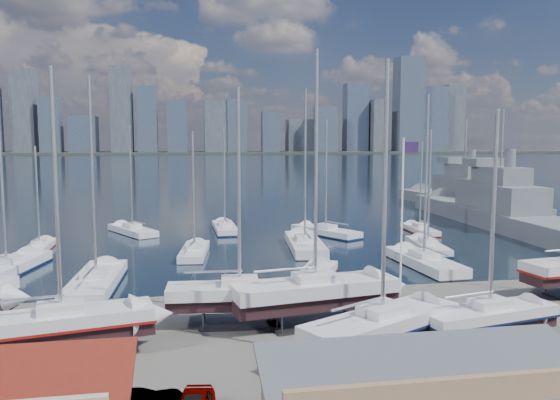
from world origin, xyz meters
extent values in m
plane|color=#605E59|center=(0.00, -10.00, 0.00)|extent=(1400.00, 1400.00, 0.00)
cube|color=#1A2C3D|center=(0.00, 300.00, -0.15)|extent=(1400.00, 600.00, 0.40)
cube|color=#2D332D|center=(0.00, 560.00, 1.10)|extent=(1400.00, 80.00, 2.20)
cube|color=#595E66|center=(-168.55, 559.47, 44.11)|extent=(22.49, 24.47, 83.83)
cube|color=#3D4756|center=(-141.97, 552.31, 30.18)|extent=(19.55, 21.83, 55.97)
cube|color=#475166|center=(-111.19, 558.58, 20.77)|extent=(26.03, 30.49, 37.14)
cube|color=#595E66|center=(-70.96, 546.95, 46.02)|extent=(21.60, 16.58, 87.63)
cube|color=#3D4756|center=(-45.38, 548.38, 36.00)|extent=(19.42, 28.42, 67.60)
cube|color=#475166|center=(-15.00, 551.59, 29.25)|extent=(20.24, 23.80, 54.09)
cube|color=#595E66|center=(25.78, 548.33, 29.20)|extent=(24.62, 19.72, 54.00)
cube|color=#3D4756|center=(47.64, 546.55, 30.18)|extent=(20.75, 17.93, 55.97)
cube|color=#475166|center=(84.09, 544.87, 23.71)|extent=(18.36, 16.25, 43.03)
cube|color=#595E66|center=(120.24, 563.78, 20.05)|extent=(28.49, 22.03, 35.69)
cube|color=#3D4756|center=(145.71, 546.00, 26.75)|extent=(23.34, 17.87, 49.11)
cube|color=#475166|center=(184.98, 560.84, 40.18)|extent=(25.35, 19.79, 75.95)
cube|color=#595E66|center=(208.39, 554.33, 31.04)|extent=(17.00, 27.45, 57.67)
cube|color=#3D4756|center=(245.53, 554.25, 55.22)|extent=(29.28, 24.05, 106.04)
cube|color=#475166|center=(277.54, 563.71, 39.40)|extent=(30.82, 28.37, 74.41)
cube|color=#595E66|center=(307.39, 565.54, 40.94)|extent=(21.74, 17.03, 77.48)
cube|color=slate|center=(0.00, -26.00, 3.54)|extent=(12.60, 8.40, 1.27)
cube|color=#2D2D33|center=(-15.47, -11.85, 0.08)|extent=(5.70, 3.48, 0.16)
cube|color=black|center=(-15.47, -11.85, 1.59)|extent=(9.92, 4.24, 0.77)
cube|color=silver|center=(-15.47, -11.85, 2.36)|extent=(10.00, 4.64, 0.77)
cube|color=maroon|center=(-15.47, -11.85, 2.00)|extent=(10.10, 4.69, 0.15)
cube|color=silver|center=(-15.47, -11.85, 2.99)|extent=(2.70, 2.09, 0.50)
cylinder|color=#B2B2B7|center=(-15.47, -11.85, 9.26)|extent=(0.22, 0.22, 13.03)
cube|color=#2D2D33|center=(-5.38, -7.65, 0.08)|extent=(5.29, 2.72, 0.16)
cube|color=black|center=(-5.38, -7.65, 1.57)|extent=(9.48, 2.88, 0.75)
cube|color=silver|center=(-5.38, -7.65, 2.32)|extent=(9.51, 3.28, 0.75)
cube|color=silver|center=(-5.38, -7.65, 2.95)|extent=(2.44, 1.73, 0.50)
cylinder|color=#B2B2B7|center=(-5.38, -7.65, 9.00)|extent=(0.22, 0.22, 12.62)
cube|color=#2D2D33|center=(1.46, -15.28, 0.08)|extent=(5.94, 4.75, 0.16)
cube|color=black|center=(1.46, -15.28, 1.59)|extent=(9.78, 6.72, 0.79)
cube|color=silver|center=(1.46, -15.28, 2.38)|extent=(9.98, 7.08, 0.79)
cube|color=#0C163C|center=(1.46, -15.28, 2.02)|extent=(10.08, 7.16, 0.16)
cube|color=silver|center=(1.46, -15.28, 3.03)|extent=(2.95, 2.62, 0.50)
cylinder|color=#B2B2B7|center=(1.46, -15.28, 9.42)|extent=(0.22, 0.22, 13.29)
cube|color=#2D2D33|center=(-0.54, -8.43, 0.08)|extent=(6.35, 3.68, 0.16)
cube|color=black|center=(-0.54, -8.43, 1.64)|extent=(11.16, 4.33, 0.87)
cube|color=silver|center=(-0.54, -8.43, 2.51)|extent=(11.24, 4.79, 0.87)
cube|color=silver|center=(-0.54, -8.43, 3.19)|extent=(2.98, 2.25, 0.50)
cylinder|color=#B2B2B7|center=(-0.54, -8.43, 10.29)|extent=(0.22, 0.22, 14.70)
cube|color=#2D2D33|center=(8.16, -14.47, 0.08)|extent=(4.88, 2.98, 0.16)
cube|color=black|center=(8.16, -14.47, 1.53)|extent=(8.50, 3.64, 0.66)
cube|color=silver|center=(8.16, -14.47, 2.19)|extent=(8.57, 3.98, 0.66)
cube|color=#0C163C|center=(8.16, -14.47, 1.89)|extent=(8.65, 4.02, 0.13)
cube|color=silver|center=(8.16, -14.47, 2.77)|extent=(2.31, 1.79, 0.50)
cylinder|color=#B2B2B7|center=(8.16, -14.47, 8.10)|extent=(0.22, 0.22, 11.16)
cube|color=black|center=(-24.75, 9.73, -0.32)|extent=(4.98, 11.92, 0.93)
cube|color=silver|center=(-24.75, 9.73, 0.61)|extent=(5.46, 12.01, 0.93)
cube|color=#0C163C|center=(-24.75, 9.73, 0.18)|extent=(5.51, 12.13, 0.19)
cube|color=silver|center=(-24.75, 9.73, 1.32)|extent=(2.48, 3.23, 0.50)
cylinder|color=#B2B2B7|center=(-24.75, 9.73, 8.90)|extent=(0.22, 0.22, 15.66)
cube|color=black|center=(-24.62, 20.79, -0.20)|extent=(2.05, 7.99, 0.64)
cube|color=silver|center=(-24.62, 20.79, 0.43)|extent=(2.39, 8.00, 0.64)
cube|color=maroon|center=(-24.62, 20.79, 0.14)|extent=(2.41, 8.08, 0.13)
cube|color=silver|center=(-24.62, 20.79, 1.00)|extent=(1.38, 2.02, 0.50)
cylinder|color=#B2B2B7|center=(-24.62, 20.79, 6.12)|extent=(0.22, 0.22, 10.74)
cube|color=black|center=(-15.54, 30.15, -0.26)|extent=(6.80, 9.65, 0.78)
cube|color=silver|center=(-15.54, 30.15, 0.52)|extent=(7.15, 9.85, 0.78)
cube|color=silver|center=(-15.54, 30.15, 1.16)|extent=(2.62, 2.93, 0.50)
cylinder|color=#B2B2B7|center=(-15.54, 30.15, 7.50)|extent=(0.22, 0.22, 13.18)
cube|color=black|center=(-16.00, 3.27, -0.33)|extent=(3.27, 11.95, 0.95)
cube|color=silver|center=(-16.00, 3.27, 0.62)|extent=(3.77, 11.97, 0.95)
cube|color=#0C163C|center=(-16.00, 3.27, 0.18)|extent=(3.81, 12.09, 0.19)
cube|color=silver|center=(-16.00, 3.27, 1.34)|extent=(2.10, 3.04, 0.50)
cylinder|color=#B2B2B7|center=(-16.00, 3.27, 9.09)|extent=(0.22, 0.22, 16.00)
cube|color=black|center=(-7.88, 14.94, -0.24)|extent=(3.18, 9.20, 0.72)
cube|color=silver|center=(-7.88, 14.94, 0.48)|extent=(3.56, 9.25, 0.72)
cube|color=silver|center=(-7.88, 14.94, 1.09)|extent=(1.77, 2.41, 0.50)
cylinder|color=#B2B2B7|center=(-7.88, 14.94, 6.93)|extent=(0.22, 0.22, 12.17)
cube|color=black|center=(-3.55, 30.22, -0.26)|extent=(2.52, 9.69, 0.77)
cube|color=silver|center=(-3.55, 30.22, 0.51)|extent=(2.93, 9.69, 0.77)
cube|color=#0C163C|center=(-3.55, 30.22, 0.16)|extent=(2.95, 9.79, 0.15)
cube|color=silver|center=(-3.55, 30.22, 1.15)|extent=(1.68, 2.45, 0.50)
cylinder|color=#B2B2B7|center=(-3.55, 30.22, 7.40)|extent=(0.22, 0.22, 13.01)
cube|color=black|center=(2.11, 2.60, -0.24)|extent=(5.84, 9.26, 0.74)
cube|color=silver|center=(2.11, 2.60, 0.49)|extent=(6.19, 9.43, 0.74)
cube|color=maroon|center=(2.11, 2.60, 0.15)|extent=(6.26, 9.52, 0.15)
cube|color=silver|center=(2.11, 2.60, 1.11)|extent=(2.37, 2.73, 0.50)
cylinder|color=#B2B2B7|center=(2.11, 2.60, 7.06)|extent=(0.22, 0.22, 12.41)
cube|color=black|center=(4.30, 16.25, -0.34)|extent=(4.06, 12.47, 0.98)
cube|color=silver|center=(4.30, 16.25, 0.64)|extent=(4.57, 12.52, 0.98)
cube|color=silver|center=(4.30, 16.25, 1.38)|extent=(2.34, 3.24, 0.50)
cylinder|color=#B2B2B7|center=(4.30, 16.25, 9.39)|extent=(0.22, 0.22, 16.53)
cube|color=black|center=(8.95, 24.86, -0.28)|extent=(7.22, 10.07, 0.82)
cube|color=silver|center=(8.95, 24.86, 0.54)|extent=(7.59, 10.29, 0.82)
cube|color=#0C163C|center=(8.95, 24.86, 0.16)|extent=(7.67, 10.39, 0.16)
cube|color=silver|center=(8.95, 24.86, 1.20)|extent=(2.77, 3.07, 0.50)
cylinder|color=#B2B2B7|center=(8.95, 24.86, 7.85)|extent=(0.22, 0.22, 13.80)
cube|color=black|center=(13.61, 5.88, -0.31)|extent=(3.36, 11.46, 0.91)
cube|color=silver|center=(13.61, 5.88, 0.59)|extent=(3.83, 11.49, 0.91)
cube|color=silver|center=(13.61, 5.88, 1.30)|extent=(2.07, 2.94, 0.50)
cylinder|color=#B2B2B7|center=(13.61, 5.88, 8.69)|extent=(0.22, 0.22, 15.29)
cube|color=black|center=(17.59, 13.54, -0.24)|extent=(3.40, 9.41, 0.74)
cube|color=silver|center=(17.59, 13.54, 0.49)|extent=(3.78, 9.46, 0.74)
cube|color=#0C163C|center=(17.59, 13.54, 0.15)|extent=(3.82, 9.56, 0.15)
cube|color=silver|center=(17.59, 13.54, 1.11)|extent=(1.84, 2.49, 0.50)
cylinder|color=#B2B2B7|center=(17.59, 13.54, 7.07)|extent=(0.22, 0.22, 12.42)
cube|color=black|center=(21.72, 24.73, -0.22)|extent=(2.37, 8.44, 0.67)
cube|color=silver|center=(21.72, 24.73, 0.45)|extent=(2.72, 8.46, 0.67)
cube|color=maroon|center=(21.72, 24.73, 0.14)|extent=(2.75, 8.54, 0.13)
cube|color=silver|center=(21.72, 24.73, 1.04)|extent=(1.50, 2.15, 0.50)
cylinder|color=#B2B2B7|center=(21.72, 24.73, 6.43)|extent=(0.22, 0.22, 11.28)
cube|color=slate|center=(35.10, 27.96, 0.45)|extent=(9.08, 45.11, 4.04)
cube|color=slate|center=(35.10, 27.96, 4.27)|extent=(6.40, 15.93, 3.60)
cube|color=slate|center=(35.10, 27.96, 7.27)|extent=(4.68, 9.14, 2.40)
cube|color=slate|center=(35.29, 32.44, 8.97)|extent=(5.21, 4.69, 1.20)
cylinder|color=#B2B2B7|center=(35.10, 27.96, 12.47)|extent=(0.30, 0.30, 8.00)
cube|color=slate|center=(40.45, 47.73, 0.40)|extent=(8.77, 38.88, 3.47)
cube|color=slate|center=(40.45, 47.73, 3.93)|extent=(5.84, 13.80, 3.60)
cube|color=slate|center=(40.45, 47.73, 6.93)|extent=(4.22, 7.94, 2.40)
cube|color=slate|center=(40.18, 51.57, 8.63)|extent=(4.57, 4.14, 1.20)
cylinder|color=#B2B2B7|center=(40.45, 47.73, 12.13)|extent=(0.30, 0.30, 8.00)
imported|color=gray|center=(2.09, -19.74, 0.80)|extent=(4.73, 6.36, 1.61)
imported|color=gray|center=(3.63, -18.63, 0.64)|extent=(3.39, 4.77, 1.28)
cylinder|color=white|center=(5.24, -8.57, 6.08)|extent=(0.12, 0.12, 12.15)
cube|color=#281544|center=(5.74, -8.57, 11.55)|extent=(1.01, 0.05, 0.71)
camera|label=1|loc=(-8.80, -42.09, 11.83)|focal=35.00mm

